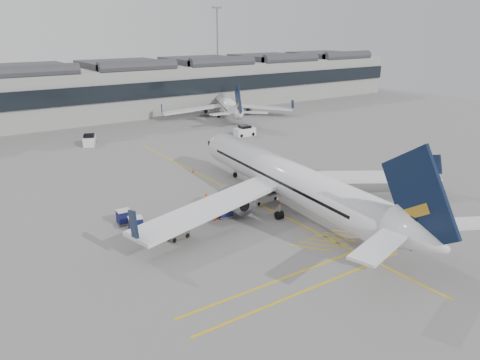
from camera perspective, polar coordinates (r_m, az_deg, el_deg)
ground at (r=47.05m, az=-3.77°, el=-7.27°), size 220.00×220.00×0.00m
terminal at (r=111.52m, az=-23.56°, el=9.54°), size 200.00×20.45×12.40m
light_masts at (r=124.31m, az=-26.22°, el=13.85°), size 113.00×0.60×25.45m
apron_markings at (r=59.79m, az=-0.50°, el=-1.51°), size 0.25×60.00×0.01m
airliner_main at (r=53.81m, az=6.18°, el=-0.06°), size 39.94×43.83×11.66m
airliner_far at (r=110.69m, az=-1.64°, el=9.16°), size 29.02×32.07×9.08m
belt_loader at (r=56.67m, az=2.75°, el=-2.10°), size 4.61×1.87×1.85m
baggage_cart_a at (r=51.68m, az=-4.23°, el=-3.72°), size 1.70×1.41×1.76m
baggage_cart_b at (r=51.90m, az=-1.84°, el=-3.64°), size 1.83×1.62×1.67m
baggage_cart_c at (r=49.58m, az=-12.60°, el=-5.24°), size 1.74×1.53×1.59m
baggage_cart_d at (r=51.69m, az=-13.97°, el=-4.34°), size 1.60×1.35×1.60m
ramp_agent_a at (r=55.29m, az=-4.13°, el=-2.39°), size 0.65×0.68×1.56m
ramp_agent_b at (r=51.15m, az=-3.06°, el=-4.05°), size 1.03×0.96×1.69m
pushback_tug at (r=47.45m, az=-7.69°, el=-6.43°), size 2.40×1.68×1.25m
safety_cone_nose at (r=68.13m, az=-5.75°, el=1.14°), size 0.39×0.39×0.54m
safety_cone_engine at (r=55.86m, az=4.90°, el=-2.81°), size 0.32×0.32×0.44m
service_van_mid at (r=87.55m, az=-17.88°, el=4.63°), size 3.27×4.30×1.98m
service_van_right at (r=90.68m, az=0.58°, el=5.98°), size 4.08×2.21×2.04m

